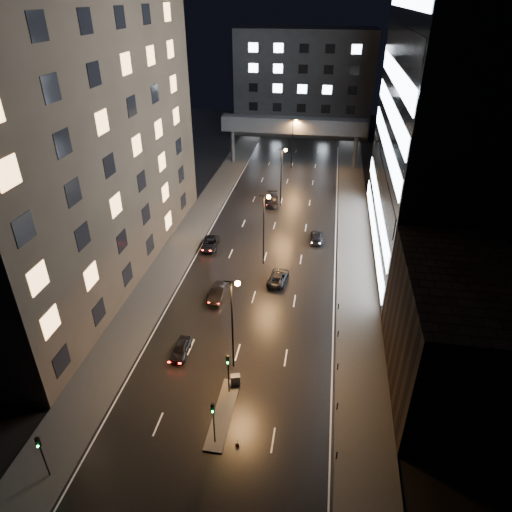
# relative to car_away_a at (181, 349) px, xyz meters

# --- Properties ---
(ground) EXTENTS (160.00, 160.00, 0.00)m
(ground) POSITION_rel_car_away_a_xyz_m (5.68, 31.16, -0.64)
(ground) COLOR black
(ground) RESTS_ON ground
(sidewalk_left) EXTENTS (5.00, 110.00, 0.15)m
(sidewalk_left) POSITION_rel_car_away_a_xyz_m (-6.82, 26.16, -0.56)
(sidewalk_left) COLOR #383533
(sidewalk_left) RESTS_ON ground
(sidewalk_right) EXTENTS (5.00, 110.00, 0.15)m
(sidewalk_right) POSITION_rel_car_away_a_xyz_m (18.18, 26.16, -0.56)
(sidewalk_right) COLOR #383533
(sidewalk_right) RESTS_ON ground
(building_left) EXTENTS (15.00, 48.00, 40.00)m
(building_left) POSITION_rel_car_away_a_xyz_m (-16.82, 15.16, 19.36)
(building_left) COLOR #2D2319
(building_left) RESTS_ON ground
(building_right_low) EXTENTS (10.00, 18.00, 12.00)m
(building_right_low) POSITION_rel_car_away_a_xyz_m (25.68, 0.16, 5.36)
(building_right_low) COLOR black
(building_right_low) RESTS_ON ground
(building_right_glass) EXTENTS (20.00, 36.00, 45.00)m
(building_right_glass) POSITION_rel_car_away_a_xyz_m (30.68, 27.16, 21.86)
(building_right_glass) COLOR black
(building_right_glass) RESTS_ON ground
(building_far) EXTENTS (34.00, 14.00, 25.00)m
(building_far) POSITION_rel_car_away_a_xyz_m (5.68, 89.16, 11.86)
(building_far) COLOR #333335
(building_far) RESTS_ON ground
(skybridge) EXTENTS (30.00, 3.00, 10.00)m
(skybridge) POSITION_rel_car_away_a_xyz_m (5.68, 61.16, 7.70)
(skybridge) COLOR #333335
(skybridge) RESTS_ON ground
(median_island) EXTENTS (1.60, 8.00, 0.15)m
(median_island) POSITION_rel_car_away_a_xyz_m (5.98, -6.84, -0.56)
(median_island) COLOR #383533
(median_island) RESTS_ON ground
(traffic_signal_near) EXTENTS (0.28, 0.34, 4.40)m
(traffic_signal_near) POSITION_rel_car_away_a_xyz_m (5.98, -4.35, 2.45)
(traffic_signal_near) COLOR black
(traffic_signal_near) RESTS_ON median_island
(traffic_signal_far) EXTENTS (0.28, 0.34, 4.40)m
(traffic_signal_far) POSITION_rel_car_away_a_xyz_m (5.98, -9.85, 2.45)
(traffic_signal_far) COLOR black
(traffic_signal_far) RESTS_ON median_island
(traffic_signal_corner) EXTENTS (0.28, 0.34, 4.40)m
(traffic_signal_corner) POSITION_rel_car_away_a_xyz_m (-5.82, -14.85, 2.30)
(traffic_signal_corner) COLOR black
(traffic_signal_corner) RESTS_ON ground
(bollard_row) EXTENTS (0.12, 25.12, 0.90)m
(bollard_row) POSITION_rel_car_away_a_xyz_m (15.88, -2.34, -0.19)
(bollard_row) COLOR black
(bollard_row) RESTS_ON ground
(streetlight_near) EXTENTS (1.45, 0.50, 10.15)m
(streetlight_near) POSITION_rel_car_away_a_xyz_m (5.84, -0.84, 5.86)
(streetlight_near) COLOR black
(streetlight_near) RESTS_ON ground
(streetlight_mid_a) EXTENTS (1.45, 0.50, 10.15)m
(streetlight_mid_a) POSITION_rel_car_away_a_xyz_m (5.84, 19.16, 5.86)
(streetlight_mid_a) COLOR black
(streetlight_mid_a) RESTS_ON ground
(streetlight_mid_b) EXTENTS (1.45, 0.50, 10.15)m
(streetlight_mid_b) POSITION_rel_car_away_a_xyz_m (5.84, 39.16, 5.86)
(streetlight_mid_b) COLOR black
(streetlight_mid_b) RESTS_ON ground
(streetlight_far) EXTENTS (1.45, 0.50, 10.15)m
(streetlight_far) POSITION_rel_car_away_a_xyz_m (5.84, 59.16, 5.86)
(streetlight_far) COLOR black
(streetlight_far) RESTS_ON ground
(car_away_a) EXTENTS (1.59, 3.78, 1.28)m
(car_away_a) POSITION_rel_car_away_a_xyz_m (0.00, 0.00, 0.00)
(car_away_a) COLOR black
(car_away_a) RESTS_ON ground
(car_away_b) EXTENTS (1.74, 4.52, 1.47)m
(car_away_b) POSITION_rel_car_away_a_xyz_m (1.43, 10.29, 0.10)
(car_away_b) COLOR black
(car_away_b) RESTS_ON ground
(car_away_c) EXTENTS (2.57, 4.93, 1.33)m
(car_away_c) POSITION_rel_car_away_a_xyz_m (-2.62, 22.38, 0.02)
(car_away_c) COLOR black
(car_away_c) RESTS_ON ground
(car_away_d) EXTENTS (2.84, 5.55, 1.54)m
(car_away_d) POSITION_rel_car_away_a_xyz_m (4.18, 39.52, 0.13)
(car_away_d) COLOR black
(car_away_d) RESTS_ON ground
(car_toward_a) EXTENTS (2.68, 4.90, 1.30)m
(car_toward_a) POSITION_rel_car_away_a_xyz_m (8.21, 15.15, 0.01)
(car_toward_a) COLOR black
(car_toward_a) RESTS_ON ground
(car_toward_b) EXTENTS (2.05, 4.62, 1.32)m
(car_toward_b) POSITION_rel_car_away_a_xyz_m (12.55, 27.12, 0.02)
(car_toward_b) COLOR black
(car_toward_b) RESTS_ON ground
(utility_cabinet) EXTENTS (0.99, 0.80, 1.10)m
(utility_cabinet) POSITION_rel_car_away_a_xyz_m (6.38, -3.35, 0.06)
(utility_cabinet) COLOR #4C4D4F
(utility_cabinet) RESTS_ON median_island
(cone_b) EXTENTS (0.44, 0.44, 0.57)m
(cone_b) POSITION_rel_car_away_a_xyz_m (7.85, -9.81, -0.35)
(cone_b) COLOR #DC530B
(cone_b) RESTS_ON ground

